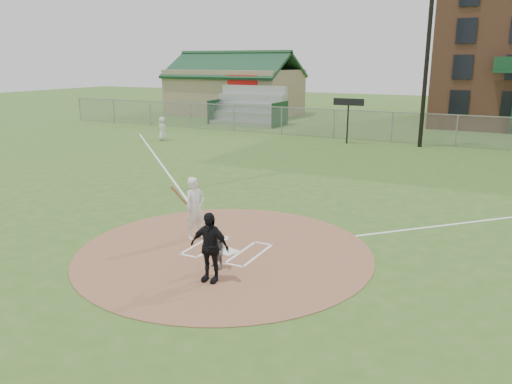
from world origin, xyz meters
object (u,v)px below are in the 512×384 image
at_px(ondeck_player, 162,129).
at_px(batter_at_plate, 195,208).
at_px(home_plate, 229,252).
at_px(umpire, 209,247).
at_px(catcher, 217,251).

relative_size(ondeck_player, batter_at_plate, 0.83).
xyz_separation_m(home_plate, umpire, (0.52, -1.82, 0.87)).
xyz_separation_m(home_plate, ondeck_player, (-14.28, 15.88, 0.76)).
bearing_deg(umpire, batter_at_plate, 126.71).
bearing_deg(umpire, catcher, 103.81).
height_order(catcher, batter_at_plate, batter_at_plate).
bearing_deg(home_plate, ondeck_player, 131.97).
xyz_separation_m(ondeck_player, batter_at_plate, (12.80, -15.30, 0.19)).
distance_m(home_plate, catcher, 1.25).
relative_size(home_plate, ondeck_player, 0.30).
bearing_deg(catcher, ondeck_player, 151.90).
height_order(home_plate, batter_at_plate, batter_at_plate).
distance_m(home_plate, umpire, 2.08).
relative_size(home_plate, catcher, 0.50).
bearing_deg(catcher, batter_at_plate, 157.87).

